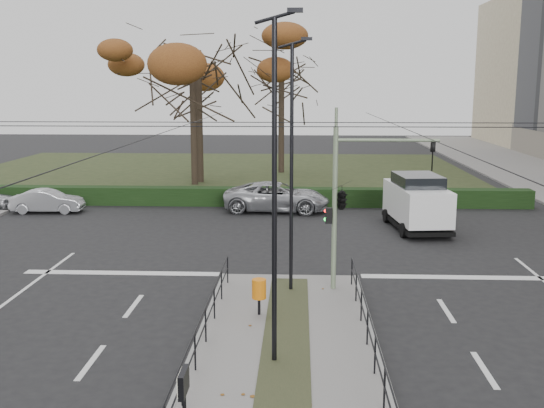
{
  "coord_description": "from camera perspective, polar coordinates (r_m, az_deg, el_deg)",
  "views": [
    {
      "loc": [
        0.32,
        -16.2,
        6.59
      ],
      "look_at": [
        -0.71,
        6.92,
        2.27
      ],
      "focal_mm": 42.0,
      "sensor_mm": 36.0,
      "label": 1
    }
  ],
  "objects": [
    {
      "name": "bare_tree_center",
      "position": [
        48.03,
        0.85,
        10.67
      ],
      "size": [
        6.31,
        6.31,
        9.43
      ],
      "color": "black",
      "rests_on": "park"
    },
    {
      "name": "parked_car_fourth",
      "position": [
        33.76,
        0.45,
        0.65
      ],
      "size": [
        5.72,
        2.89,
        1.55
      ],
      "primitive_type": "imported",
      "rotation": [
        0.0,
        0.0,
        1.51
      ],
      "color": "#9D9FA5",
      "rests_on": "ground"
    },
    {
      "name": "catenary",
      "position": [
        18.1,
        1.49,
        0.49
      ],
      "size": [
        20.0,
        34.0,
        6.0
      ],
      "color": "black",
      "rests_on": "ground"
    },
    {
      "name": "litter_bin",
      "position": [
        18.23,
        -1.17,
        -7.66
      ],
      "size": [
        0.41,
        0.41,
        1.04
      ],
      "color": "black",
      "rests_on": "median_island"
    },
    {
      "name": "traffic_light",
      "position": [
        20.12,
        6.51,
        0.69
      ],
      "size": [
        3.53,
        2.0,
        5.19
      ],
      "color": "gray",
      "rests_on": "median_island"
    },
    {
      "name": "bare_tree_near",
      "position": [
        42.39,
        -7.14,
        11.12
      ],
      "size": [
        5.13,
        5.13,
        9.99
      ],
      "color": "black",
      "rests_on": "park"
    },
    {
      "name": "park",
      "position": [
        49.05,
        -4.89,
        2.87
      ],
      "size": [
        38.0,
        26.0,
        0.1
      ],
      "primitive_type": "cube",
      "color": "#252E17",
      "rests_on": "ground"
    },
    {
      "name": "streetlamp_median_far",
      "position": [
        19.74,
        1.81,
        3.45
      ],
      "size": [
        0.66,
        0.13,
        7.87
      ],
      "color": "black",
      "rests_on": "median_island"
    },
    {
      "name": "info_panel",
      "position": [
        10.67,
        -7.92,
        -16.68
      ],
      "size": [
        0.11,
        0.52,
        2.01
      ],
      "color": "black",
      "rests_on": "median_island"
    },
    {
      "name": "streetlamp_median_near",
      "position": [
        14.4,
        0.29,
        1.25
      ],
      "size": [
        0.68,
        0.14,
        8.09
      ],
      "color": "black",
      "rests_on": "median_island"
    },
    {
      "name": "hedge",
      "position": [
        35.88,
        -7.64,
        0.71
      ],
      "size": [
        38.0,
        1.0,
        1.0
      ],
      "primitive_type": "cube",
      "color": "black",
      "rests_on": "ground"
    },
    {
      "name": "white_van",
      "position": [
        30.11,
        12.85,
        0.26
      ],
      "size": [
        2.64,
        5.1,
        2.58
      ],
      "color": "white",
      "rests_on": "ground"
    },
    {
      "name": "median_island",
      "position": [
        15.17,
        1.13,
        -14.88
      ],
      "size": [
        4.4,
        15.0,
        0.14
      ],
      "primitive_type": "cube",
      "color": "slate",
      "rests_on": "ground"
    },
    {
      "name": "rust_tree",
      "position": [
        43.46,
        -6.65,
        13.52
      ],
      "size": [
        10.86,
        10.86,
        11.55
      ],
      "color": "black",
      "rests_on": "park"
    },
    {
      "name": "median_railing",
      "position": [
        14.71,
        1.13,
        -11.85
      ],
      "size": [
        4.14,
        13.24,
        0.92
      ],
      "color": "black",
      "rests_on": "median_island"
    },
    {
      "name": "parked_car_second",
      "position": [
        35.44,
        -19.48,
        0.25
      ],
      "size": [
        3.77,
        1.51,
        1.22
      ],
      "primitive_type": "imported",
      "rotation": [
        0.0,
        0.0,
        1.63
      ],
      "color": "#9D9FA5",
      "rests_on": "ground"
    },
    {
      "name": "ground",
      "position": [
        17.49,
        1.34,
        -11.56
      ],
      "size": [
        140.0,
        140.0,
        0.0
      ],
      "primitive_type": "plane",
      "color": "black",
      "rests_on": "ground"
    }
  ]
}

